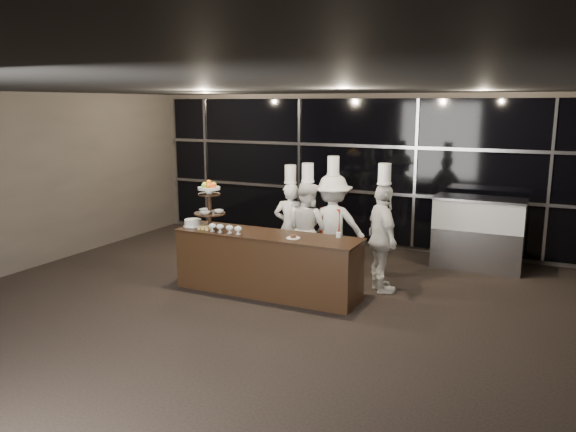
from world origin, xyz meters
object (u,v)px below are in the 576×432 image
at_px(display_case, 478,230).
at_px(chef_c, 332,226).
at_px(chef_a, 290,225).
at_px(layer_cake, 193,223).
at_px(display_stand, 209,201).
at_px(chef_b, 307,229).
at_px(chef_d, 382,237).
at_px(buffet_counter, 267,263).

bearing_deg(display_case, chef_c, -144.19).
xyz_separation_m(chef_a, chef_c, (0.76, 0.01, 0.06)).
distance_m(layer_cake, display_case, 4.83).
bearing_deg(display_stand, display_case, 36.83).
height_order(display_case, chef_b, chef_b).
bearing_deg(display_stand, chef_d, 17.98).
distance_m(chef_a, chef_c, 0.76).
distance_m(chef_a, chef_d, 1.76).
distance_m(display_case, chef_c, 2.59).
bearing_deg(chef_a, display_case, 28.05).
xyz_separation_m(display_stand, display_case, (3.65, 2.74, -0.65)).
distance_m(display_stand, display_case, 4.61).
relative_size(display_stand, chef_c, 0.37).
relative_size(display_case, chef_b, 0.80).
relative_size(buffet_counter, chef_b, 1.51).
relative_size(display_stand, chef_a, 0.41).
xyz_separation_m(buffet_counter, chef_d, (1.52, 0.82, 0.38)).
bearing_deg(layer_cake, display_stand, 9.87).
bearing_deg(display_case, display_stand, -143.17).
bearing_deg(display_case, chef_b, -145.45).
height_order(chef_a, chef_d, chef_d).
relative_size(buffet_counter, display_case, 1.90).
xyz_separation_m(buffet_counter, display_case, (2.65, 2.73, 0.22)).
height_order(display_stand, chef_a, chef_a).
bearing_deg(chef_a, chef_b, -24.12).
bearing_deg(display_stand, layer_cake, -170.13).
xyz_separation_m(chef_b, chef_c, (0.36, 0.18, 0.05)).
distance_m(display_stand, chef_a, 1.56).
height_order(buffet_counter, display_case, display_case).
height_order(display_stand, layer_cake, display_stand).
bearing_deg(display_stand, chef_a, 56.58).
relative_size(display_stand, display_case, 0.50).
xyz_separation_m(display_stand, layer_cake, (-0.29, -0.05, -0.37)).
distance_m(layer_cake, chef_a, 1.68).
bearing_deg(chef_a, layer_cake, -130.70).
relative_size(display_case, chef_a, 0.83).
height_order(display_case, chef_d, chef_d).
relative_size(buffet_counter, chef_d, 1.45).
height_order(display_stand, display_case, display_stand).
height_order(buffet_counter, layer_cake, layer_cake).
bearing_deg(chef_a, display_stand, -123.42).
bearing_deg(chef_d, display_stand, -162.02).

